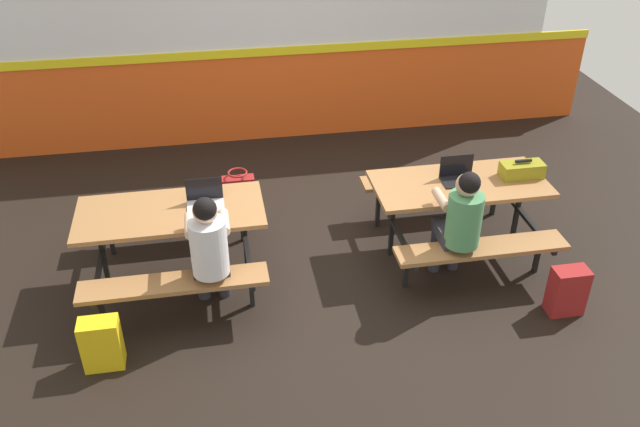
# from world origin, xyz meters

# --- Properties ---
(ground_plane) EXTENTS (10.00, 10.00, 0.02)m
(ground_plane) POSITION_xyz_m (0.00, 0.00, -0.01)
(ground_plane) COLOR black
(accent_backdrop) EXTENTS (8.00, 0.14, 2.60)m
(accent_backdrop) POSITION_xyz_m (0.00, 2.73, 1.25)
(accent_backdrop) COLOR #E55119
(accent_backdrop) RESTS_ON ground
(picnic_table_left) EXTENTS (1.62, 1.56, 0.74)m
(picnic_table_left) POSITION_xyz_m (-1.32, -0.11, 0.57)
(picnic_table_left) COLOR #9E6B3D
(picnic_table_left) RESTS_ON ground
(picnic_table_right) EXTENTS (1.62, 1.56, 0.74)m
(picnic_table_right) POSITION_xyz_m (1.32, -0.07, 0.57)
(picnic_table_right) COLOR #9E6B3D
(picnic_table_right) RESTS_ON ground
(student_nearer) EXTENTS (0.36, 0.53, 1.21)m
(student_nearer) POSITION_xyz_m (-1.01, -0.67, 0.71)
(student_nearer) COLOR #2D2D38
(student_nearer) RESTS_ON ground
(student_further) EXTENTS (0.36, 0.53, 1.21)m
(student_further) POSITION_xyz_m (1.13, -0.63, 0.71)
(student_further) COLOR #2D2D38
(student_further) RESTS_ON ground
(laptop_silver) EXTENTS (0.32, 0.22, 0.22)m
(laptop_silver) POSITION_xyz_m (-1.02, -0.07, 0.79)
(laptop_silver) COLOR silver
(laptop_silver) RESTS_ON picnic_table_left
(laptop_dark) EXTENTS (0.32, 0.22, 0.22)m
(laptop_dark) POSITION_xyz_m (1.31, -0.04, 0.79)
(laptop_dark) COLOR black
(laptop_dark) RESTS_ON picnic_table_right
(toolbox_grey) EXTENTS (0.40, 0.18, 0.18)m
(toolbox_grey) POSITION_xyz_m (1.92, -0.07, 0.81)
(toolbox_grey) COLOR olive
(toolbox_grey) RESTS_ON picnic_table_right
(backpack_dark) EXTENTS (0.30, 0.22, 0.44)m
(backpack_dark) POSITION_xyz_m (1.95, -1.14, 0.22)
(backpack_dark) COLOR maroon
(backpack_dark) RESTS_ON ground
(tote_bag_bright) EXTENTS (0.34, 0.21, 0.43)m
(tote_bag_bright) POSITION_xyz_m (-0.68, 1.05, 0.19)
(tote_bag_bright) COLOR maroon
(tote_bag_bright) RESTS_ON ground
(satchel_spare) EXTENTS (0.30, 0.22, 0.44)m
(satchel_spare) POSITION_xyz_m (-1.89, -1.13, 0.22)
(satchel_spare) COLOR yellow
(satchel_spare) RESTS_ON ground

